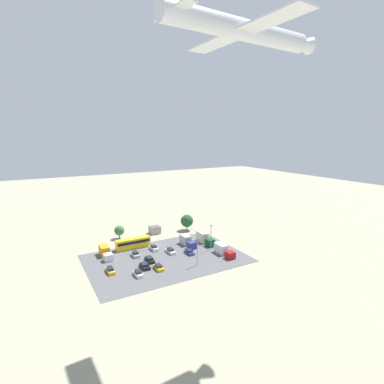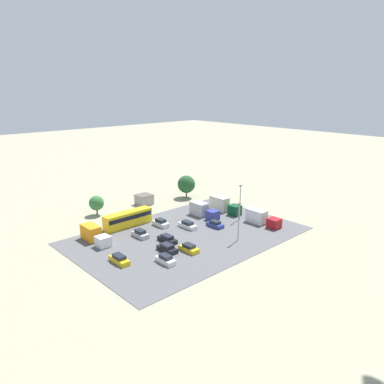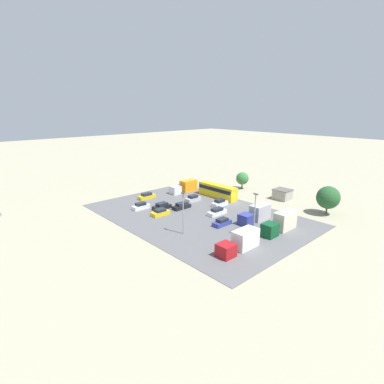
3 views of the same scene
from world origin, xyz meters
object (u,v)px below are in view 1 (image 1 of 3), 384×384
Objects in this scene: parked_car_3 at (154,248)px; parked_car_5 at (170,251)px; parked_car_8 at (138,273)px; parked_car_2 at (135,254)px; parked_car_7 at (159,267)px; parked_car_1 at (145,266)px; airplane at (246,31)px; parked_truck_2 at (187,241)px; parked_truck_3 at (204,238)px; parked_car_6 at (150,260)px; parked_truck_0 at (105,252)px; parked_car_0 at (189,252)px; bus at (133,243)px; shed_building at (155,230)px; parked_truck_1 at (224,250)px; parked_car_4 at (110,270)px.

parked_car_3 is 6.18m from parked_car_5.
parked_car_8 is at bearing -125.52° from parked_car_3.
parked_car_7 is at bearing -77.60° from parked_car_2.
parked_car_1 is 0.13× the size of airplane.
parked_truck_3 is (-6.39, 0.99, 0.17)m from parked_truck_2.
parked_truck_0 is at bearing 135.93° from parked_car_6.
parked_truck_0 is at bearing 159.24° from parked_car_5.
parked_car_0 is at bearing -161.70° from parked_car_8.
parked_car_6 is (-0.76, 13.02, -1.21)m from bus.
parked_car_3 is at bearing 60.04° from parked_car_6.
parked_car_7 is at bearing -172.37° from parked_car_8.
parked_truck_0 is 33.70m from parked_truck_3.
bus is 13.52m from parked_car_5.
parked_car_3 is 9.29m from parked_car_6.
parked_truck_2 is (-11.66, 1.69, 0.76)m from parked_car_3.
parked_car_6 is 0.56× the size of parked_truck_2.
bus is 18.31m from parked_truck_2.
parked_car_3 is at bearing -125.52° from parked_car_8.
bus is 16.73m from parked_car_1.
parked_car_7 is at bearing 123.22° from parked_truck_0.
parked_car_0 is at bearing 66.67° from parked_truck_2.
parked_car_1 is at bearing 119.28° from parked_truck_0.
parked_car_7 is (-3.09, 2.73, -0.03)m from parked_car_1.
shed_building is 0.88× the size of parked_car_5.
parked_truck_2 is (-3.04, -7.05, 0.86)m from parked_car_0.
parked_truck_1 is (-33.12, 16.83, 0.02)m from parked_truck_0.
parked_truck_1 is 64.18m from airplane.
parked_car_3 is (7.01, 16.01, -0.57)m from shed_building.
parked_car_5 is 14.55m from parked_truck_3.
shed_building is 0.48× the size of parked_truck_1.
parked_car_8 reaches higher than parked_car_1.
parked_car_2 is 0.49× the size of parked_truck_2.
parked_truck_0 is at bearing -75.63° from parked_car_8.
parked_car_8 is at bearing -131.00° from parked_car_6.
bus is 2.81× the size of parked_car_7.
parked_truck_0 is (15.29, -2.26, 0.71)m from parked_car_3.
parked_car_0 is at bearing -32.30° from parked_truck_1.
parked_car_5 is 12.42m from parked_car_7.
airplane is (-9.87, 30.38, 53.74)m from parked_car_8.
parked_car_0 is 0.88× the size of parked_car_5.
parked_truck_2 is (-7.94, -3.25, 0.82)m from parked_car_5.
parked_car_3 is (8.62, -8.73, 0.10)m from parked_car_0.
parked_car_2 is 7.43m from parked_car_3.
parked_car_1 is (14.53, 27.58, -0.64)m from shed_building.
parked_truck_0 is at bearing -8.43° from parked_truck_3.
parked_car_3 is 0.91× the size of parked_car_6.
airplane reaches higher than parked_car_8.
parked_car_4 is 0.52× the size of parked_truck_3.
parked_car_2 reaches higher than parked_car_5.
bus is 7.43m from parked_car_3.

